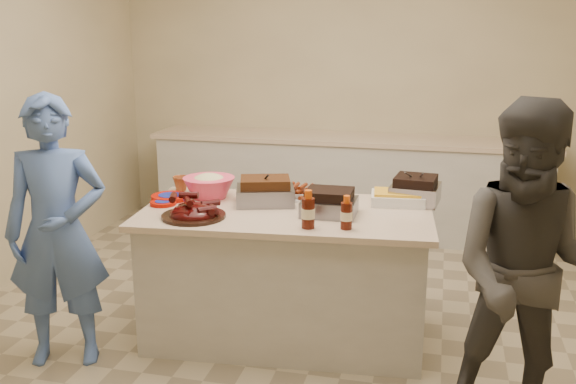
% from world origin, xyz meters
% --- Properties ---
extents(room, '(4.50, 5.00, 2.70)m').
position_xyz_m(room, '(0.00, 0.00, 0.00)').
color(room, beige).
rests_on(room, ground).
extents(back_counter, '(3.60, 0.64, 0.90)m').
position_xyz_m(back_counter, '(0.00, 2.20, 0.45)').
color(back_counter, beige).
rests_on(back_counter, ground).
extents(island, '(1.78, 1.04, 0.81)m').
position_xyz_m(island, '(-0.05, 0.03, 0.00)').
color(island, beige).
rests_on(island, ground).
extents(rib_platter, '(0.44, 0.44, 0.15)m').
position_xyz_m(rib_platter, '(-0.53, -0.24, 0.81)').
color(rib_platter, '#3E0605').
rests_on(rib_platter, island).
extents(pulled_pork_tray, '(0.41, 0.35, 0.11)m').
position_xyz_m(pulled_pork_tray, '(-0.21, 0.14, 0.81)').
color(pulled_pork_tray, '#47230F').
rests_on(pulled_pork_tray, island).
extents(brisket_tray, '(0.31, 0.26, 0.09)m').
position_xyz_m(brisket_tray, '(0.22, 0.00, 0.81)').
color(brisket_tray, black).
rests_on(brisket_tray, island).
extents(roasting_pan, '(0.31, 0.31, 0.11)m').
position_xyz_m(roasting_pan, '(0.69, 0.39, 0.81)').
color(roasting_pan, gray).
rests_on(roasting_pan, island).
extents(coleslaw_bowl, '(0.35, 0.35, 0.22)m').
position_xyz_m(coleslaw_bowl, '(-0.59, 0.20, 0.81)').
color(coleslaw_bowl, '#FE4164').
rests_on(coleslaw_bowl, island).
extents(sausage_plate, '(0.33, 0.33, 0.05)m').
position_xyz_m(sausage_plate, '(-0.08, 0.34, 0.81)').
color(sausage_plate, silver).
rests_on(sausage_plate, island).
extents(mac_cheese_dish, '(0.34, 0.27, 0.09)m').
position_xyz_m(mac_cheese_dish, '(0.59, 0.33, 0.81)').
color(mac_cheese_dish, yellow).
rests_on(mac_cheese_dish, island).
extents(bbq_bottle_a, '(0.08, 0.08, 0.21)m').
position_xyz_m(bbq_bottle_a, '(0.15, -0.27, 0.81)').
color(bbq_bottle_a, '#3D0F06').
rests_on(bbq_bottle_a, island).
extents(bbq_bottle_b, '(0.07, 0.07, 0.18)m').
position_xyz_m(bbq_bottle_b, '(0.35, -0.24, 0.81)').
color(bbq_bottle_b, '#3D0F06').
rests_on(bbq_bottle_b, island).
extents(mustard_bottle, '(0.05, 0.05, 0.13)m').
position_xyz_m(mustard_bottle, '(-0.32, 0.20, 0.81)').
color(mustard_bottle, yellow).
rests_on(mustard_bottle, island).
extents(sauce_bowl, '(0.16, 0.06, 0.15)m').
position_xyz_m(sauce_bowl, '(-0.03, 0.30, 0.81)').
color(sauce_bowl, silver).
rests_on(sauce_bowl, island).
extents(plate_stack_large, '(0.25, 0.25, 0.03)m').
position_xyz_m(plate_stack_large, '(-0.82, 0.10, 0.81)').
color(plate_stack_large, '#A00B00').
rests_on(plate_stack_large, island).
extents(plate_stack_small, '(0.17, 0.17, 0.02)m').
position_xyz_m(plate_stack_small, '(-0.81, -0.03, 0.81)').
color(plate_stack_small, '#A00B00').
rests_on(plate_stack_small, island).
extents(plastic_cup, '(0.11, 0.11, 0.11)m').
position_xyz_m(plastic_cup, '(-0.84, 0.32, 0.81)').
color(plastic_cup, '#94461E').
rests_on(plastic_cup, island).
extents(basket_stack, '(0.22, 0.19, 0.09)m').
position_xyz_m(basket_stack, '(-0.24, 0.34, 0.81)').
color(basket_stack, '#A00B00').
rests_on(basket_stack, island).
extents(guest_blue, '(1.04, 1.63, 0.37)m').
position_xyz_m(guest_blue, '(-1.21, -0.54, 0.00)').
color(guest_blue, '#4C6CB4').
rests_on(guest_blue, ground).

